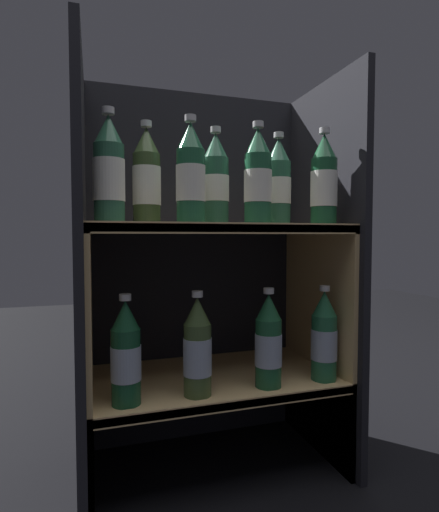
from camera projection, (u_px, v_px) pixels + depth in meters
name	position (u px, v px, depth m)	size (l,w,h in m)	color
ground_plane	(236.00, 510.00, 0.90)	(6.00, 6.00, 0.00)	black
fridge_back_wall	(196.00, 267.00, 1.23)	(0.67, 0.02, 1.05)	black
fridge_side_left	(81.00, 276.00, 0.95)	(0.02, 0.40, 1.05)	black
fridge_side_right	(322.00, 269.00, 1.14)	(0.02, 0.40, 1.05)	black
shelf_lower	(214.00, 394.00, 1.05)	(0.63, 0.36, 0.25)	tan
shelf_upper	(214.00, 297.00, 1.04)	(0.63, 0.36, 0.65)	tan
bottle_upper_front_0	(109.00, 173.00, 0.84)	(0.07, 0.07, 0.24)	#285B42
bottle_upper_front_1	(191.00, 176.00, 0.90)	(0.07, 0.07, 0.24)	#1E5638
bottle_upper_front_2	(258.00, 179.00, 0.95)	(0.07, 0.07, 0.24)	#1E5638
bottle_upper_front_3	(324.00, 183.00, 1.00)	(0.07, 0.07, 0.24)	#194C2D
bottle_upper_back_0	(147.00, 179.00, 0.94)	(0.07, 0.07, 0.24)	#384C28
bottle_upper_back_1	(216.00, 182.00, 0.99)	(0.07, 0.07, 0.24)	#285B42
bottle_upper_back_2	(278.00, 185.00, 1.04)	(0.07, 0.07, 0.24)	#285B42
bottle_lower_front_0	(126.00, 356.00, 0.87)	(0.07, 0.07, 0.24)	#144228
bottle_lower_front_1	(197.00, 349.00, 0.92)	(0.07, 0.07, 0.24)	#384C28
bottle_lower_front_2	(268.00, 343.00, 0.97)	(0.07, 0.07, 0.24)	#194C2D
bottle_lower_front_3	(324.00, 338.00, 1.02)	(0.07, 0.07, 0.24)	#1E5638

